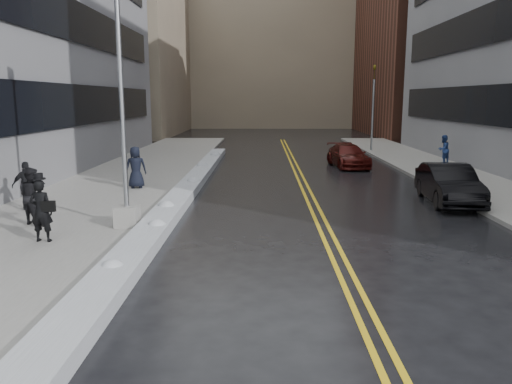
{
  "coord_description": "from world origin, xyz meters",
  "views": [
    {
      "loc": [
        0.66,
        -12.12,
        3.83
      ],
      "look_at": [
        0.47,
        1.33,
        1.3
      ],
      "focal_mm": 35.0,
      "sensor_mm": 36.0,
      "label": 1
    }
  ],
  "objects_px": {
    "pedestrian_east": "(443,149)",
    "car_maroon": "(348,156)",
    "pedestrian_fedora": "(41,211)",
    "car_black": "(449,184)",
    "pedestrian_d": "(27,186)",
    "pedestrian_b": "(32,196)",
    "traffic_signal": "(373,104)",
    "lamppost": "(124,145)",
    "pedestrian_c": "(136,167)",
    "fire_hydrant": "(450,173)"
  },
  "relations": [
    {
      "from": "pedestrian_c",
      "to": "pedestrian_d",
      "type": "xyz_separation_m",
      "value": [
        -2.6,
        -4.13,
        -0.06
      ]
    },
    {
      "from": "pedestrian_fedora",
      "to": "pedestrian_east",
      "type": "xyz_separation_m",
      "value": [
        16.06,
        16.06,
        -0.01
      ]
    },
    {
      "from": "pedestrian_d",
      "to": "pedestrian_east",
      "type": "relative_size",
      "value": 1.0
    },
    {
      "from": "pedestrian_c",
      "to": "pedestrian_b",
      "type": "bearing_deg",
      "value": 59.47
    },
    {
      "from": "fire_hydrant",
      "to": "pedestrian_c",
      "type": "height_order",
      "value": "pedestrian_c"
    },
    {
      "from": "fire_hydrant",
      "to": "pedestrian_east",
      "type": "relative_size",
      "value": 0.45
    },
    {
      "from": "traffic_signal",
      "to": "pedestrian_east",
      "type": "height_order",
      "value": "traffic_signal"
    },
    {
      "from": "traffic_signal",
      "to": "pedestrian_c",
      "type": "distance_m",
      "value": 20.59
    },
    {
      "from": "traffic_signal",
      "to": "pedestrian_d",
      "type": "distance_m",
      "value": 25.42
    },
    {
      "from": "pedestrian_c",
      "to": "car_maroon",
      "type": "bearing_deg",
      "value": -158.79
    },
    {
      "from": "pedestrian_d",
      "to": "pedestrian_b",
      "type": "bearing_deg",
      "value": 99.67
    },
    {
      "from": "fire_hydrant",
      "to": "pedestrian_east",
      "type": "xyz_separation_m",
      "value": [
        1.98,
        6.45,
        0.41
      ]
    },
    {
      "from": "fire_hydrant",
      "to": "car_black",
      "type": "bearing_deg",
      "value": -110.73
    },
    {
      "from": "pedestrian_b",
      "to": "car_maroon",
      "type": "xyz_separation_m",
      "value": [
        11.65,
        13.86,
        -0.37
      ]
    },
    {
      "from": "pedestrian_b",
      "to": "car_black",
      "type": "xyz_separation_m",
      "value": [
        13.65,
        3.82,
        -0.27
      ]
    },
    {
      "from": "pedestrian_d",
      "to": "lamppost",
      "type": "bearing_deg",
      "value": 132.04
    },
    {
      "from": "pedestrian_fedora",
      "to": "pedestrian_c",
      "type": "height_order",
      "value": "pedestrian_c"
    },
    {
      "from": "fire_hydrant",
      "to": "pedestrian_fedora",
      "type": "height_order",
      "value": "pedestrian_fedora"
    },
    {
      "from": "pedestrian_east",
      "to": "car_maroon",
      "type": "relative_size",
      "value": 0.38
    },
    {
      "from": "lamppost",
      "to": "pedestrian_d",
      "type": "height_order",
      "value": "lamppost"
    },
    {
      "from": "traffic_signal",
      "to": "lamppost",
      "type": "bearing_deg",
      "value": -118.21
    },
    {
      "from": "car_maroon",
      "to": "traffic_signal",
      "type": "bearing_deg",
      "value": 63.41
    },
    {
      "from": "pedestrian_fedora",
      "to": "car_black",
      "type": "xyz_separation_m",
      "value": [
        12.58,
        5.65,
        -0.25
      ]
    },
    {
      "from": "lamppost",
      "to": "car_maroon",
      "type": "relative_size",
      "value": 1.76
    },
    {
      "from": "lamppost",
      "to": "car_black",
      "type": "relative_size",
      "value": 1.73
    },
    {
      "from": "pedestrian_c",
      "to": "pedestrian_d",
      "type": "relative_size",
      "value": 1.07
    },
    {
      "from": "pedestrian_fedora",
      "to": "car_black",
      "type": "distance_m",
      "value": 13.79
    },
    {
      "from": "pedestrian_d",
      "to": "fire_hydrant",
      "type": "bearing_deg",
      "value": -179.15
    },
    {
      "from": "pedestrian_fedora",
      "to": "pedestrian_b",
      "type": "distance_m",
      "value": 2.12
    },
    {
      "from": "pedestrian_b",
      "to": "car_black",
      "type": "distance_m",
      "value": 14.17
    },
    {
      "from": "pedestrian_c",
      "to": "fire_hydrant",
      "type": "bearing_deg",
      "value": 170.74
    },
    {
      "from": "pedestrian_b",
      "to": "car_maroon",
      "type": "bearing_deg",
      "value": -100.43
    },
    {
      "from": "pedestrian_c",
      "to": "pedestrian_east",
      "type": "bearing_deg",
      "value": -168.78
    },
    {
      "from": "pedestrian_b",
      "to": "pedestrian_d",
      "type": "distance_m",
      "value": 2.22
    },
    {
      "from": "fire_hydrant",
      "to": "pedestrian_b",
      "type": "height_order",
      "value": "pedestrian_b"
    },
    {
      "from": "pedestrian_fedora",
      "to": "traffic_signal",
      "type": "bearing_deg",
      "value": -116.84
    },
    {
      "from": "traffic_signal",
      "to": "pedestrian_b",
      "type": "distance_m",
      "value": 26.36
    },
    {
      "from": "pedestrian_d",
      "to": "pedestrian_east",
      "type": "distance_m",
      "value": 21.95
    },
    {
      "from": "lamppost",
      "to": "car_black",
      "type": "bearing_deg",
      "value": 20.49
    },
    {
      "from": "pedestrian_east",
      "to": "car_maroon",
      "type": "height_order",
      "value": "pedestrian_east"
    },
    {
      "from": "fire_hydrant",
      "to": "car_black",
      "type": "relative_size",
      "value": 0.17
    },
    {
      "from": "pedestrian_fedora",
      "to": "car_black",
      "type": "height_order",
      "value": "pedestrian_fedora"
    },
    {
      "from": "pedestrian_fedora",
      "to": "car_black",
      "type": "relative_size",
      "value": 0.37
    },
    {
      "from": "lamppost",
      "to": "fire_hydrant",
      "type": "height_order",
      "value": "lamppost"
    },
    {
      "from": "pedestrian_fedora",
      "to": "car_black",
      "type": "bearing_deg",
      "value": -152.76
    },
    {
      "from": "lamppost",
      "to": "pedestrian_b",
      "type": "distance_m",
      "value": 3.24
    },
    {
      "from": "pedestrian_fedora",
      "to": "pedestrian_east",
      "type": "bearing_deg",
      "value": -131.93
    },
    {
      "from": "car_black",
      "to": "pedestrian_east",
      "type": "bearing_deg",
      "value": 76.05
    },
    {
      "from": "pedestrian_east",
      "to": "pedestrian_fedora",
      "type": "bearing_deg",
      "value": 10.44
    },
    {
      "from": "lamppost",
      "to": "pedestrian_c",
      "type": "xyz_separation_m",
      "value": [
        -1.31,
        6.3,
        -1.51
      ]
    }
  ]
}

